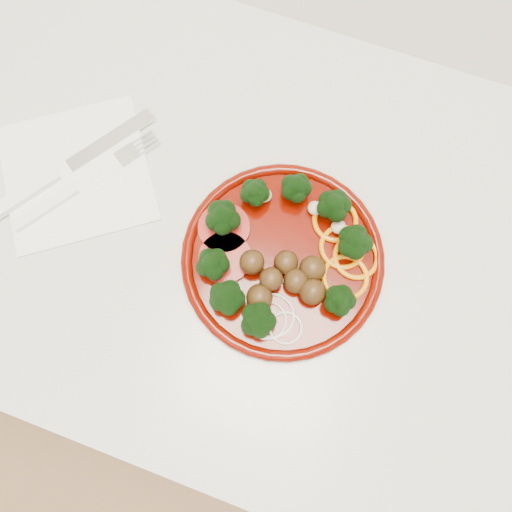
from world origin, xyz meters
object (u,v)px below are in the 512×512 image
(plate, at_px, (282,257))
(napkin, at_px, (77,173))
(knife, at_px, (53,176))
(fork, at_px, (63,196))

(plate, relative_size, napkin, 1.36)
(knife, xyz_separation_m, fork, (0.02, -0.02, -0.00))
(fork, bearing_deg, napkin, 33.31)
(napkin, relative_size, knife, 0.87)
(plate, distance_m, fork, 0.28)
(napkin, xyz_separation_m, fork, (0.00, -0.04, 0.01))
(plate, relative_size, knife, 1.19)
(napkin, height_order, fork, fork)
(napkin, bearing_deg, plate, -3.55)
(plate, xyz_separation_m, napkin, (-0.28, 0.02, -0.02))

